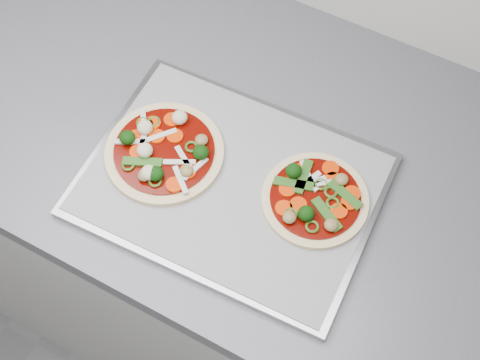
% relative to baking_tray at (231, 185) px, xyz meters
% --- Properties ---
extents(base_cabinet, '(3.60, 0.60, 0.86)m').
position_rel_baking_tray_xyz_m(base_cabinet, '(-0.58, 0.08, -0.48)').
color(base_cabinet, silver).
rests_on(base_cabinet, ground).
extents(baking_tray, '(0.44, 0.33, 0.01)m').
position_rel_baking_tray_xyz_m(baking_tray, '(0.00, 0.00, 0.00)').
color(baking_tray, gray).
rests_on(baking_tray, countertop).
extents(parchment, '(0.42, 0.31, 0.00)m').
position_rel_baking_tray_xyz_m(parchment, '(0.00, 0.00, 0.01)').
color(parchment, gray).
rests_on(parchment, baking_tray).
extents(pizza_left, '(0.19, 0.19, 0.03)m').
position_rel_baking_tray_xyz_m(pizza_left, '(-0.11, -0.01, 0.02)').
color(pizza_left, beige).
rests_on(pizza_left, parchment).
extents(pizza_right, '(0.16, 0.16, 0.03)m').
position_rel_baking_tray_xyz_m(pizza_right, '(0.12, 0.03, 0.02)').
color(pizza_right, beige).
rests_on(pizza_right, parchment).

